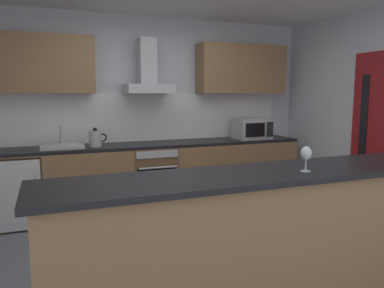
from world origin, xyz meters
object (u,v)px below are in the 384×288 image
Objects in this scene: kettle at (95,138)px; oven at (152,176)px; refrigerator at (17,190)px; sink at (62,146)px; range_hood at (148,76)px; wine_glass at (306,154)px; microwave at (252,129)px.

oven is at bearing 2.66° from kettle.
oven is at bearing 0.10° from refrigerator.
kettle is (0.39, -0.04, 0.08)m from sink.
kettle is at bearing -6.54° from sink.
sink is at bearing -173.93° from range_hood.
refrigerator is at bearing 127.68° from wine_glass.
kettle is at bearing -179.85° from microwave.
oven is 0.91m from kettle.
microwave is at bearing 66.98° from wine_glass.
sink reaches higher than refrigerator.
sink is 0.40m from kettle.
wine_glass is at bearing -81.84° from range_hood.
range_hood is at bearing 6.07° from sink.
range_hood is 4.05× the size of wine_glass.
refrigerator is 1.18× the size of range_hood.
refrigerator is 1.09m from kettle.
microwave reaches higher than wine_glass.
kettle is (-2.24, -0.01, -0.04)m from microwave.
kettle reaches higher than oven.
range_hood is (0.00, 0.13, 1.33)m from oven.
sink is at bearing 1.49° from refrigerator.
refrigerator is 0.73m from sink.
oven is 1.21m from sink.
refrigerator is 2.14m from range_hood.
refrigerator is at bearing 178.07° from kettle.
kettle reaches higher than refrigerator.
refrigerator is 4.78× the size of wine_glass.
microwave reaches higher than sink.
sink is (-2.63, 0.04, -0.12)m from microwave.
microwave is 2.24m from kettle.
wine_glass reaches higher than sink.
wine_glass is at bearing -52.32° from refrigerator.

